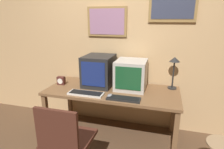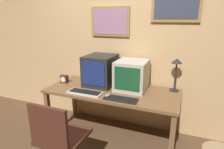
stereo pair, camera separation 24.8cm
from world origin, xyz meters
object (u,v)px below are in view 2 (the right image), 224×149
monitor_left (101,70)px  monitor_right (132,75)px  mouse_near_keyboard (108,96)px  desk_lamp (176,67)px  desk_clock (64,79)px  office_chair (61,145)px  keyboard_side (121,99)px  keyboard_main (85,92)px

monitor_left → monitor_right: 0.47m
mouse_near_keyboard → desk_lamp: 0.96m
desk_clock → office_chair: size_ratio=0.13×
mouse_near_keyboard → office_chair: bearing=-113.2°
keyboard_side → desk_lamp: bearing=44.2°
monitor_left → mouse_near_keyboard: size_ratio=4.04×
desk_clock → desk_lamp: desk_lamp is taller
mouse_near_keyboard → monitor_left: bearing=125.4°
keyboard_main → mouse_near_keyboard: (0.32, 0.00, 0.00)m
keyboard_main → keyboard_side: (0.50, -0.03, 0.00)m
monitor_left → keyboard_main: bearing=-96.0°
monitor_left → desk_clock: size_ratio=3.93×
monitor_left → mouse_near_keyboard: 0.52m
monitor_left → mouse_near_keyboard: bearing=-54.6°
monitor_left → office_chair: bearing=-89.5°
mouse_near_keyboard → desk_clock: 0.86m
keyboard_main → desk_lamp: (1.06, 0.52, 0.32)m
keyboard_main → monitor_right: bearing=37.2°
keyboard_main → keyboard_side: same height
desk_lamp → monitor_right: bearing=-165.9°
keyboard_main → office_chair: size_ratio=0.51×
monitor_right → keyboard_main: 0.66m
mouse_near_keyboard → office_chair: 0.76m
monitor_right → mouse_near_keyboard: (-0.19, -0.38, -0.18)m
office_chair → monitor_right: bearing=65.5°
keyboard_side → office_chair: (-0.45, -0.60, -0.34)m
monitor_right → mouse_near_keyboard: 0.46m
keyboard_side → mouse_near_keyboard: size_ratio=3.50×
keyboard_main → mouse_near_keyboard: size_ratio=3.94×
keyboard_side → office_chair: bearing=-126.8°
desk_lamp → office_chair: desk_lamp is taller
monitor_right → desk_lamp: desk_lamp is taller
monitor_left → office_chair: monitor_left is taller
monitor_right → desk_clock: size_ratio=3.70×
monitor_right → keyboard_side: monitor_right is taller
mouse_near_keyboard → desk_lamp: bearing=35.0°
desk_lamp → mouse_near_keyboard: bearing=-145.0°
mouse_near_keyboard → desk_clock: bearing=162.9°
office_chair → keyboard_side: bearing=53.2°
monitor_left → office_chair: 1.15m
keyboard_main → keyboard_side: 0.50m
monitor_right → keyboard_side: (-0.01, -0.41, -0.18)m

